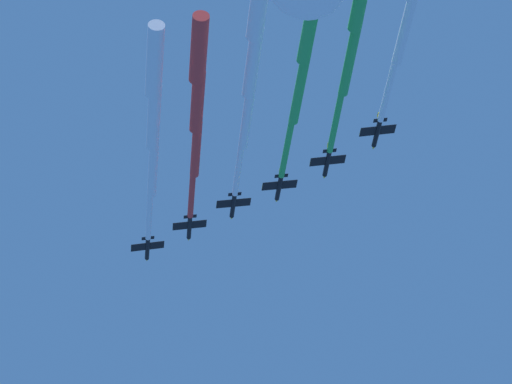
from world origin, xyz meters
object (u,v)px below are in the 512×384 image
jet_starboard_inner (253,60)px  jet_port_mid (311,18)px  jet_lead (153,114)px  jet_port_inner (197,99)px

jet_starboard_inner → jet_port_mid: size_ratio=0.93×
jet_lead → jet_port_inner: jet_port_inner is taller
jet_starboard_inner → jet_port_mid: (16.09, -4.46, -1.23)m
jet_port_inner → jet_lead: bearing=-172.4°
jet_lead → jet_port_inner: (10.42, 1.39, 0.40)m
jet_port_inner → jet_port_mid: 33.11m
jet_lead → jet_port_mid: size_ratio=0.94×
jet_lead → jet_port_mid: (42.54, -6.61, -0.48)m
jet_port_inner → jet_port_mid: jet_port_inner is taller
jet_port_inner → jet_starboard_inner: jet_starboard_inner is taller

